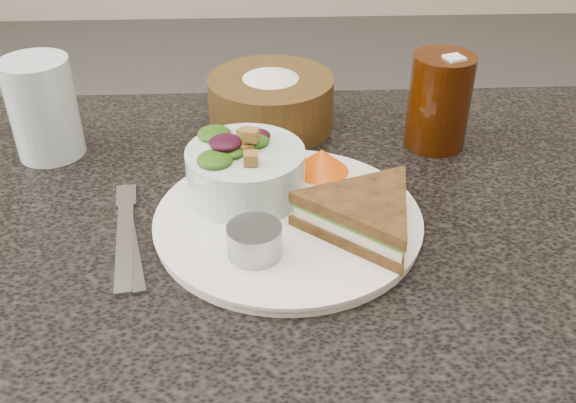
{
  "coord_description": "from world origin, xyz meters",
  "views": [
    {
      "loc": [
        -0.01,
        -0.52,
        1.14
      ],
      "look_at": [
        0.01,
        0.02,
        0.78
      ],
      "focal_mm": 40.0,
      "sensor_mm": 36.0,
      "label": 1
    }
  ],
  "objects_px": {
    "dressing_ramekin": "(255,241)",
    "cola_glass": "(440,97)",
    "bread_basket": "(271,94)",
    "salad_bowl": "(246,164)",
    "water_glass": "(43,108)",
    "sandwich": "(365,215)",
    "dinner_plate": "(288,221)"
  },
  "relations": [
    {
      "from": "dressing_ramekin",
      "to": "water_glass",
      "type": "relative_size",
      "value": 0.43
    },
    {
      "from": "cola_glass",
      "to": "dinner_plate",
      "type": "bearing_deg",
      "value": -138.89
    },
    {
      "from": "dressing_ramekin",
      "to": "dinner_plate",
      "type": "bearing_deg",
      "value": 60.71
    },
    {
      "from": "bread_basket",
      "to": "cola_glass",
      "type": "bearing_deg",
      "value": -16.15
    },
    {
      "from": "sandwich",
      "to": "salad_bowl",
      "type": "xyz_separation_m",
      "value": [
        -0.12,
        0.08,
        0.02
      ]
    },
    {
      "from": "salad_bowl",
      "to": "water_glass",
      "type": "height_order",
      "value": "water_glass"
    },
    {
      "from": "sandwich",
      "to": "dressing_ramekin",
      "type": "height_order",
      "value": "sandwich"
    },
    {
      "from": "sandwich",
      "to": "dressing_ramekin",
      "type": "xyz_separation_m",
      "value": [
        -0.11,
        -0.03,
        -0.0
      ]
    },
    {
      "from": "sandwich",
      "to": "water_glass",
      "type": "bearing_deg",
      "value": -168.33
    },
    {
      "from": "dressing_ramekin",
      "to": "water_glass",
      "type": "height_order",
      "value": "water_glass"
    },
    {
      "from": "dressing_ramekin",
      "to": "cola_glass",
      "type": "bearing_deg",
      "value": 45.29
    },
    {
      "from": "dinner_plate",
      "to": "cola_glass",
      "type": "height_order",
      "value": "cola_glass"
    },
    {
      "from": "sandwich",
      "to": "water_glass",
      "type": "distance_m",
      "value": 0.41
    },
    {
      "from": "dressing_ramekin",
      "to": "bread_basket",
      "type": "bearing_deg",
      "value": 85.63
    },
    {
      "from": "salad_bowl",
      "to": "water_glass",
      "type": "relative_size",
      "value": 1.05
    },
    {
      "from": "dressing_ramekin",
      "to": "water_glass",
      "type": "bearing_deg",
      "value": 137.8
    },
    {
      "from": "sandwich",
      "to": "cola_glass",
      "type": "relative_size",
      "value": 1.18
    },
    {
      "from": "salad_bowl",
      "to": "dressing_ramekin",
      "type": "distance_m",
      "value": 0.11
    },
    {
      "from": "salad_bowl",
      "to": "cola_glass",
      "type": "xyz_separation_m",
      "value": [
        0.23,
        0.12,
        0.02
      ]
    },
    {
      "from": "dressing_ramekin",
      "to": "cola_glass",
      "type": "height_order",
      "value": "cola_glass"
    },
    {
      "from": "bread_basket",
      "to": "water_glass",
      "type": "relative_size",
      "value": 1.35
    },
    {
      "from": "water_glass",
      "to": "cola_glass",
      "type": "bearing_deg",
      "value": 0.21
    },
    {
      "from": "salad_bowl",
      "to": "water_glass",
      "type": "bearing_deg",
      "value": 153.52
    },
    {
      "from": "dressing_ramekin",
      "to": "bread_basket",
      "type": "xyz_separation_m",
      "value": [
        0.02,
        0.29,
        0.02
      ]
    },
    {
      "from": "water_glass",
      "to": "sandwich",
      "type": "bearing_deg",
      "value": -28.58
    },
    {
      "from": "dinner_plate",
      "to": "water_glass",
      "type": "relative_size",
      "value": 2.26
    },
    {
      "from": "bread_basket",
      "to": "salad_bowl",
      "type": "bearing_deg",
      "value": -99.64
    },
    {
      "from": "salad_bowl",
      "to": "sandwich",
      "type": "bearing_deg",
      "value": -32.64
    },
    {
      "from": "sandwich",
      "to": "salad_bowl",
      "type": "bearing_deg",
      "value": -172.39
    },
    {
      "from": "sandwich",
      "to": "bread_basket",
      "type": "distance_m",
      "value": 0.27
    },
    {
      "from": "sandwich",
      "to": "dinner_plate",
      "type": "bearing_deg",
      "value": -161.37
    },
    {
      "from": "dressing_ramekin",
      "to": "salad_bowl",
      "type": "bearing_deg",
      "value": 94.71
    }
  ]
}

